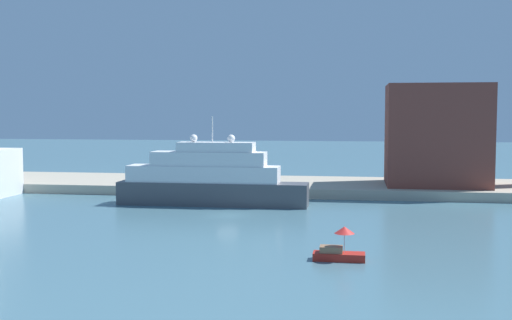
% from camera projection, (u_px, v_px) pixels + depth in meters
% --- Properties ---
extents(ground, '(400.00, 400.00, 0.00)m').
position_uv_depth(ground, '(228.00, 215.00, 77.43)').
color(ground, slate).
extents(quay_dock, '(110.00, 19.25, 1.40)m').
position_uv_depth(quay_dock, '(259.00, 186.00, 102.63)').
color(quay_dock, '#ADA38E').
rests_on(quay_dock, ground).
extents(large_yacht, '(25.45, 4.21, 11.85)m').
position_uv_depth(large_yacht, '(210.00, 180.00, 85.90)').
color(large_yacht, '#4C4C51').
rests_on(large_yacht, ground).
extents(small_motorboat, '(4.33, 1.68, 2.89)m').
position_uv_depth(small_motorboat, '(339.00, 249.00, 53.96)').
color(small_motorboat, '#B22319').
rests_on(small_motorboat, ground).
extents(harbor_building, '(14.74, 12.34, 15.13)m').
position_uv_depth(harbor_building, '(436.00, 135.00, 96.77)').
color(harbor_building, brown).
rests_on(harbor_building, quay_dock).
extents(parked_car, '(4.12, 1.86, 1.37)m').
position_uv_depth(parked_car, '(181.00, 178.00, 102.61)').
color(parked_car, '#1E4C99').
rests_on(parked_car, quay_dock).
extents(person_figure, '(0.36, 0.36, 1.61)m').
position_uv_depth(person_figure, '(215.00, 178.00, 100.50)').
color(person_figure, '#334C8C').
rests_on(person_figure, quay_dock).
extents(mooring_bollard, '(0.47, 0.47, 0.82)m').
position_uv_depth(mooring_bollard, '(275.00, 185.00, 93.43)').
color(mooring_bollard, black).
rests_on(mooring_bollard, quay_dock).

